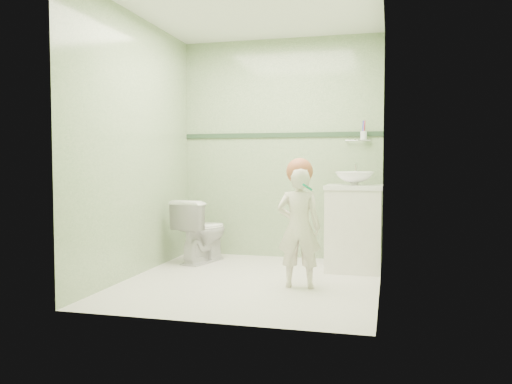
# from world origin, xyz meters

# --- Properties ---
(ground) EXTENTS (2.50, 2.50, 0.00)m
(ground) POSITION_xyz_m (0.00, 0.00, 0.00)
(ground) COLOR silver
(ground) RESTS_ON ground
(room_shell) EXTENTS (2.50, 2.54, 2.40)m
(room_shell) POSITION_xyz_m (0.00, 0.00, 1.20)
(room_shell) COLOR #86A877
(room_shell) RESTS_ON ground
(trim_stripe) EXTENTS (2.20, 0.02, 0.05)m
(trim_stripe) POSITION_xyz_m (0.00, 1.24, 1.35)
(trim_stripe) COLOR #2A442D
(trim_stripe) RESTS_ON room_shell
(vanity) EXTENTS (0.52, 0.50, 0.80)m
(vanity) POSITION_xyz_m (0.84, 0.70, 0.40)
(vanity) COLOR silver
(vanity) RESTS_ON ground
(counter) EXTENTS (0.54, 0.52, 0.04)m
(counter) POSITION_xyz_m (0.84, 0.70, 0.81)
(counter) COLOR white
(counter) RESTS_ON vanity
(basin) EXTENTS (0.37, 0.37, 0.13)m
(basin) POSITION_xyz_m (0.84, 0.70, 0.89)
(basin) COLOR white
(basin) RESTS_ON counter
(faucet) EXTENTS (0.03, 0.13, 0.18)m
(faucet) POSITION_xyz_m (0.84, 0.89, 0.97)
(faucet) COLOR silver
(faucet) RESTS_ON counter
(cup_holder) EXTENTS (0.26, 0.07, 0.21)m
(cup_holder) POSITION_xyz_m (0.89, 1.18, 1.33)
(cup_holder) COLOR silver
(cup_holder) RESTS_ON room_shell
(toilet) EXTENTS (0.53, 0.73, 0.66)m
(toilet) POSITION_xyz_m (-0.74, 0.75, 0.33)
(toilet) COLOR white
(toilet) RESTS_ON ground
(toddler) EXTENTS (0.38, 0.27, 1.01)m
(toddler) POSITION_xyz_m (0.44, -0.13, 0.50)
(toddler) COLOR white
(toddler) RESTS_ON ground
(hair_cap) EXTENTS (0.22, 0.22, 0.22)m
(hair_cap) POSITION_xyz_m (0.44, -0.11, 0.97)
(hair_cap) COLOR #A85937
(hair_cap) RESTS_ON toddler
(teal_toothbrush) EXTENTS (0.11, 0.14, 0.08)m
(teal_toothbrush) POSITION_xyz_m (0.52, -0.25, 0.85)
(teal_toothbrush) COLOR #048757
(teal_toothbrush) RESTS_ON toddler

